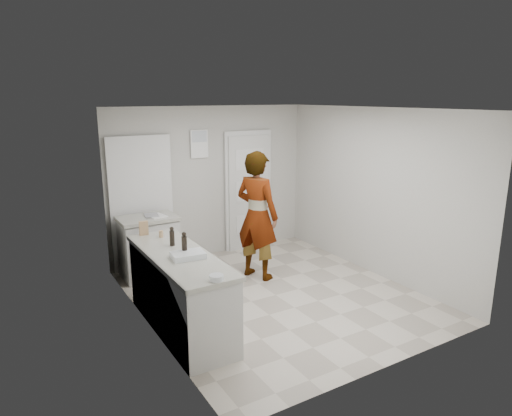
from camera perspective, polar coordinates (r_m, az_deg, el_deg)
ground at (r=6.37m, az=2.46°, el=-10.81°), size 4.00×4.00×0.00m
room_shell at (r=7.60m, az=-6.67°, el=1.37°), size 4.00×4.00×4.00m
main_counter at (r=5.42m, az=-9.43°, el=-10.63°), size 0.64×1.96×0.93m
side_counter at (r=7.03m, az=-13.21°, el=-5.00°), size 0.84×0.61×0.93m
person at (r=6.67m, az=0.14°, el=-0.95°), size 0.70×0.82×1.90m
cake_mix_box at (r=5.99m, az=-13.86°, el=-2.46°), size 0.12×0.06×0.18m
spice_jar at (r=5.86m, az=-11.78°, el=-3.19°), size 0.06×0.06×0.09m
oil_cruet_a at (r=5.49m, az=-10.46°, el=-3.54°), size 0.06×0.06×0.23m
oil_cruet_b at (r=5.13m, az=-8.95°, el=-4.49°), size 0.06×0.06×0.27m
baking_dish at (r=5.09m, az=-8.50°, el=-5.86°), size 0.38×0.29×0.06m
egg_bowl at (r=4.47m, az=-4.97°, el=-8.66°), size 0.14×0.14×0.05m
papers at (r=6.90m, az=-12.32°, el=-0.96°), size 0.27×0.33×0.01m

